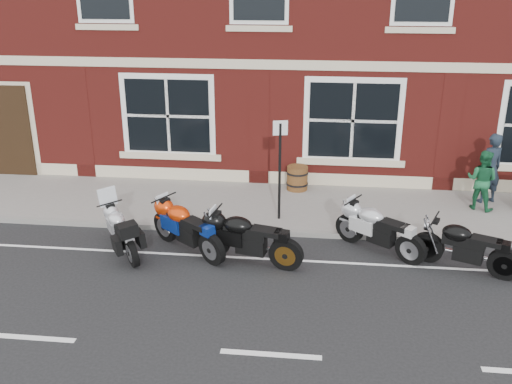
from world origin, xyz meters
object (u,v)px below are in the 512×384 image
Objects in this scene: pedestrian_left at (490,168)px; parking_sign at (280,163)px; moto_naked_black at (464,244)px; moto_sport_red at (187,226)px; moto_sport_black at (247,236)px; pedestrian_right at (482,180)px; moto_touring_silver at (122,229)px; moto_sport_silver at (379,227)px; barrel_planter at (297,178)px.

parking_sign is (-5.19, -1.66, 0.48)m from pedestrian_left.
parking_sign reaches higher than moto_naked_black.
moto_sport_red is 1.39m from moto_sport_black.
moto_sport_red reaches higher than moto_naked_black.
moto_touring_silver is at bearing 50.76° from pedestrian_right.
moto_sport_red is 4.07m from moto_sport_silver.
moto_touring_silver is at bearing -132.30° from barrel_planter.
moto_sport_black reaches higher than barrel_planter.
moto_sport_black is at bearing -116.60° from parking_sign.
pedestrian_left reaches higher than pedestrian_right.
moto_sport_black is at bearing -101.56° from barrel_planter.
pedestrian_left is 0.59m from pedestrian_right.
moto_touring_silver reaches higher than barrel_planter.
barrel_planter is 0.27× the size of parking_sign.
moto_sport_black is 4.19m from barrel_planter.
parking_sign reaches higher than pedestrian_right.
moto_sport_red is at bearing 88.22° from moto_sport_black.
pedestrian_left is (1.35, 3.54, 0.47)m from moto_naked_black.
parking_sign is at bearing -99.56° from barrel_planter.
parking_sign is (-3.84, 1.88, 0.95)m from moto_naked_black.
moto_sport_silver is 1.74m from moto_naked_black.
moto_touring_silver is at bearing -162.86° from parking_sign.
parking_sign is (-4.89, -1.18, 0.63)m from pedestrian_right.
pedestrian_left is at bearing -25.69° from moto_sport_red.
moto_touring_silver is 5.27m from barrel_planter.
pedestrian_left is 2.77× the size of barrel_planter.
moto_sport_silver reaches higher than barrel_planter.
parking_sign is at bearing -8.57° from moto_sport_red.
pedestrian_right is (2.68, 2.44, 0.31)m from moto_sport_silver.
pedestrian_left is at bearing -91.43° from pedestrian_right.
pedestrian_right is (1.05, 3.06, 0.32)m from moto_naked_black.
parking_sign is at bearing -4.73° from pedestrian_left.
moto_naked_black is (1.63, -0.62, -0.01)m from moto_sport_silver.
moto_touring_silver is 2.58× the size of barrel_planter.
moto_naked_black is 0.84× the size of parking_sign.
moto_sport_red is 5.68m from moto_naked_black.
moto_touring_silver is 0.83× the size of moto_naked_black.
moto_sport_black is 2.83m from moto_sport_silver.
moto_sport_silver is at bearing 93.03° from moto_naked_black.
pedestrian_left is at bearing -7.94° from moto_sport_silver.
moto_sport_black is at bearing 61.24° from pedestrian_right.
moto_sport_black is at bearing 144.24° from moto_sport_silver.
parking_sign is at bearing 97.93° from moto_sport_silver.
moto_sport_black is at bearing 116.42° from moto_naked_black.
parking_sign reaches higher than moto_sport_black.
barrel_planter is 2.31m from parking_sign.
moto_touring_silver is 2.71m from moto_sport_black.
moto_sport_silver is 0.90× the size of moto_naked_black.
moto_sport_black is 1.50× the size of pedestrian_right.
moto_sport_silver is at bearing -60.32° from barrel_planter.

